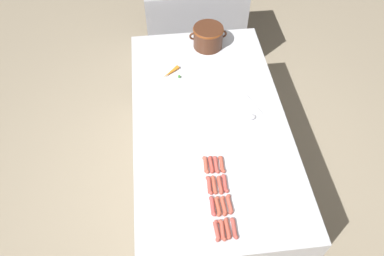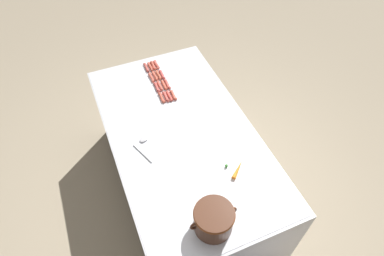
{
  "view_description": "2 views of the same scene",
  "coord_description": "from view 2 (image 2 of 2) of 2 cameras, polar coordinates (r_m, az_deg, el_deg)",
  "views": [
    {
      "loc": [
        -0.31,
        -1.65,
        2.87
      ],
      "look_at": [
        -0.14,
        -0.11,
        0.91
      ],
      "focal_mm": 33.97,
      "sensor_mm": 36.0,
      "label": 1
    },
    {
      "loc": [
        0.55,
        1.53,
        2.84
      ],
      "look_at": [
        -0.08,
        0.03,
        0.92
      ],
      "focal_mm": 30.42,
      "sensor_mm": 36.0,
      "label": 2
    }
  ],
  "objects": [
    {
      "name": "hot_dog_4",
      "position": [
        3.14,
        -6.82,
        10.83
      ],
      "size": [
        0.03,
        0.13,
        0.03
      ],
      "color": "#B34D3D",
      "rests_on": "griddle_counter"
    },
    {
      "name": "hot_dog_3",
      "position": [
        2.82,
        -3.31,
        5.79
      ],
      "size": [
        0.03,
        0.13,
        0.03
      ],
      "color": "#B5503E",
      "rests_on": "griddle_counter"
    },
    {
      "name": "hot_dog_15",
      "position": [
        2.81,
        -5.35,
        5.32
      ],
      "size": [
        0.03,
        0.13,
        0.03
      ],
      "color": "#B34B39",
      "rests_on": "griddle_counter"
    },
    {
      "name": "hot_dog_1",
      "position": [
        3.03,
        -5.28,
        9.32
      ],
      "size": [
        0.03,
        0.13,
        0.03
      ],
      "color": "#B94642",
      "rests_on": "griddle_counter"
    },
    {
      "name": "hot_dog_10",
      "position": [
        2.92,
        -5.66,
        7.39
      ],
      "size": [
        0.03,
        0.13,
        0.03
      ],
      "color": "#B84D3D",
      "rests_on": "griddle_counter"
    },
    {
      "name": "hot_dog_9",
      "position": [
        3.02,
        -6.52,
        9.06
      ],
      "size": [
        0.03,
        0.13,
        0.03
      ],
      "color": "#B54E3B",
      "rests_on": "griddle_counter"
    },
    {
      "name": "hot_dog_5",
      "position": [
        3.03,
        -5.9,
        9.22
      ],
      "size": [
        0.03,
        0.13,
        0.03
      ],
      "color": "#AD4D38",
      "rests_on": "griddle_counter"
    },
    {
      "name": "hot_dog_13",
      "position": [
        3.01,
        -7.15,
        8.79
      ],
      "size": [
        0.03,
        0.13,
        0.03
      ],
      "color": "#B74E3E",
      "rests_on": "griddle_counter"
    },
    {
      "name": "serving_spoon",
      "position": [
        2.5,
        -8.54,
        -2.78
      ],
      "size": [
        0.13,
        0.26,
        0.02
      ],
      "color": "#B7B7BC",
      "rests_on": "griddle_counter"
    },
    {
      "name": "hot_dog_12",
      "position": [
        3.13,
        -8.02,
        10.46
      ],
      "size": [
        0.03,
        0.13,
        0.03
      ],
      "color": "#AE483E",
      "rests_on": "griddle_counter"
    },
    {
      "name": "hot_dog_2",
      "position": [
        2.93,
        -4.38,
        7.67
      ],
      "size": [
        0.03,
        0.13,
        0.03
      ],
      "color": "#B3473D",
      "rests_on": "griddle_counter"
    },
    {
      "name": "carrot",
      "position": [
        2.36,
        7.95,
        -7.08
      ],
      "size": [
        0.15,
        0.14,
        0.03
      ],
      "color": "orange",
      "rests_on": "griddle_counter"
    },
    {
      "name": "hot_dog_7",
      "position": [
        2.82,
        -3.98,
        5.62
      ],
      "size": [
        0.03,
        0.13,
        0.03
      ],
      "color": "#B9453A",
      "rests_on": "griddle_counter"
    },
    {
      "name": "hot_dog_14",
      "position": [
        2.91,
        -6.21,
        7.13
      ],
      "size": [
        0.03,
        0.13,
        0.03
      ],
      "color": "#B3453E",
      "rests_on": "griddle_counter"
    },
    {
      "name": "hot_dog_11",
      "position": [
        2.81,
        -4.61,
        5.5
      ],
      "size": [
        0.03,
        0.13,
        0.03
      ],
      "color": "#B24940",
      "rests_on": "griddle_counter"
    },
    {
      "name": "hot_dog_6",
      "position": [
        2.92,
        -4.95,
        7.52
      ],
      "size": [
        0.03,
        0.13,
        0.03
      ],
      "color": "#B14C38",
      "rests_on": "griddle_counter"
    },
    {
      "name": "ground_plane",
      "position": [
        3.28,
        -1.49,
        -10.41
      ],
      "size": [
        20.0,
        20.0,
        0.0
      ],
      "primitive_type": "plane",
      "color": "gray"
    },
    {
      "name": "bean_pot",
      "position": [
        2.06,
        3.82,
        -15.59
      ],
      "size": [
        0.32,
        0.25,
        0.18
      ],
      "color": "#472616",
      "rests_on": "griddle_counter"
    },
    {
      "name": "griddle_counter",
      "position": [
        2.91,
        -1.66,
        -6.15
      ],
      "size": [
        1.1,
        2.0,
        0.87
      ],
      "color": "#BCBCC1",
      "rests_on": "ground_plane"
    },
    {
      "name": "hot_dog_0",
      "position": [
        3.15,
        -6.26,
        10.98
      ],
      "size": [
        0.03,
        0.13,
        0.03
      ],
      "color": "#B04A3F",
      "rests_on": "griddle_counter"
    },
    {
      "name": "hot_dog_8",
      "position": [
        3.13,
        -7.33,
        10.6
      ],
      "size": [
        0.03,
        0.13,
        0.03
      ],
      "color": "#AD4A39",
      "rests_on": "griddle_counter"
    }
  ]
}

